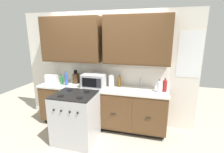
# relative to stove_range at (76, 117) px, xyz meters

# --- Properties ---
(ground_plane) EXTENTS (8.00, 8.00, 0.00)m
(ground_plane) POSITION_rel_stove_range_xyz_m (0.30, 0.33, -0.47)
(ground_plane) COLOR #B2A893
(wall_unit) EXTENTS (3.93, 0.40, 2.49)m
(wall_unit) POSITION_rel_stove_range_xyz_m (0.31, 0.83, 1.18)
(wall_unit) COLOR white
(wall_unit) RESTS_ON ground_plane
(counter_run) EXTENTS (2.76, 0.64, 0.91)m
(counter_run) POSITION_rel_stove_range_xyz_m (0.30, 0.63, -0.00)
(counter_run) COLOR black
(counter_run) RESTS_ON ground_plane
(stove_range) EXTENTS (0.76, 0.68, 0.95)m
(stove_range) POSITION_rel_stove_range_xyz_m (0.00, 0.00, 0.00)
(stove_range) COLOR #B7B7BC
(stove_range) RESTS_ON ground_plane
(microwave) EXTENTS (0.48, 0.37, 0.28)m
(microwave) POSITION_rel_stove_range_xyz_m (0.16, 0.60, 0.58)
(microwave) COLOR #B7B7BC
(microwave) RESTS_ON counter_run
(toaster) EXTENTS (0.28, 0.18, 0.19)m
(toaster) POSITION_rel_stove_range_xyz_m (-0.90, 0.65, 0.53)
(toaster) COLOR white
(toaster) RESTS_ON counter_run
(knife_block) EXTENTS (0.11, 0.14, 0.31)m
(knife_block) POSITION_rel_stove_range_xyz_m (-0.34, 0.76, 0.55)
(knife_block) COLOR #52361E
(knife_block) RESTS_ON counter_run
(sink_faucet) EXTENTS (0.02, 0.02, 0.20)m
(sink_faucet) POSITION_rel_stove_range_xyz_m (1.11, 0.84, 0.54)
(sink_faucet) COLOR #B2B5BA
(sink_faucet) RESTS_ON counter_run
(paper_towel_roll) EXTENTS (0.12, 0.12, 0.26)m
(paper_towel_roll) POSITION_rel_stove_range_xyz_m (0.51, 0.70, 0.57)
(paper_towel_roll) COLOR white
(paper_towel_roll) RESTS_ON counter_run
(bottle_red) EXTENTS (0.08, 0.08, 0.27)m
(bottle_red) POSITION_rel_stove_range_xyz_m (1.60, 0.66, 0.57)
(bottle_red) COLOR maroon
(bottle_red) RESTS_ON counter_run
(bottle_amber) EXTENTS (0.06, 0.06, 0.24)m
(bottle_amber) POSITION_rel_stove_range_xyz_m (0.66, 0.78, 0.56)
(bottle_amber) COLOR #9E6619
(bottle_amber) RESTS_ON counter_run
(bottle_clear) EXTENTS (0.08, 0.08, 0.25)m
(bottle_clear) POSITION_rel_stove_range_xyz_m (1.49, 0.60, 0.56)
(bottle_clear) COLOR silver
(bottle_clear) RESTS_ON counter_run
(bottle_green) EXTENTS (0.06, 0.06, 0.22)m
(bottle_green) POSITION_rel_stove_range_xyz_m (-0.61, 0.59, 0.55)
(bottle_green) COLOR #237A38
(bottle_green) RESTS_ON counter_run
(bottle_teal) EXTENTS (0.07, 0.07, 0.24)m
(bottle_teal) POSITION_rel_stove_range_xyz_m (-0.17, 0.77, 0.55)
(bottle_teal) COLOR #1E707A
(bottle_teal) RESTS_ON counter_run
(bottle_blue) EXTENTS (0.06, 0.06, 0.31)m
(bottle_blue) POSITION_rel_stove_range_xyz_m (-0.47, 0.55, 0.59)
(bottle_blue) COLOR blue
(bottle_blue) RESTS_ON counter_run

